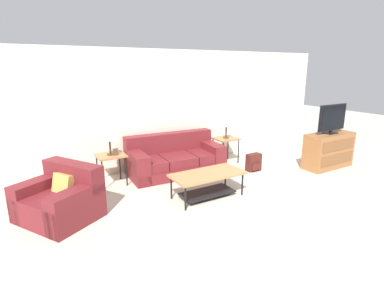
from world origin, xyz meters
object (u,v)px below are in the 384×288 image
(coffee_table, at_px, (207,179))
(table_lamp_right, at_px, (226,121))
(couch, at_px, (175,159))
(television, at_px, (332,118))
(backpack, at_px, (254,163))
(side_table_right, at_px, (226,141))
(armchair, at_px, (61,200))
(side_table_left, at_px, (111,158))
(table_lamp_left, at_px, (109,134))
(tv_console, at_px, (329,150))

(coffee_table, distance_m, table_lamp_right, 2.15)
(coffee_table, bearing_deg, couch, 86.19)
(television, xyz_separation_m, backpack, (-1.61, 0.67, -0.95))
(table_lamp_right, bearing_deg, side_table_right, -90.00)
(couch, bearing_deg, coffee_table, -93.81)
(armchair, bearing_deg, side_table_left, 41.91)
(side_table_left, xyz_separation_m, table_lamp_left, (0.00, 0.00, 0.47))
(armchair, height_order, tv_console, armchair)
(television, relative_size, backpack, 2.22)
(tv_console, relative_size, backpack, 3.21)
(side_table_right, distance_m, backpack, 0.88)
(coffee_table, distance_m, tv_console, 3.25)
(coffee_table, relative_size, side_table_right, 2.12)
(tv_console, distance_m, backpack, 1.75)
(armchair, bearing_deg, table_lamp_right, 13.89)
(backpack, bearing_deg, couch, 153.41)
(couch, bearing_deg, backpack, -26.59)
(armchair, height_order, side_table_left, armchair)
(coffee_table, distance_m, side_table_left, 1.92)
(couch, height_order, table_lamp_right, table_lamp_right)
(coffee_table, bearing_deg, tv_console, -0.58)
(side_table_right, relative_size, backpack, 1.58)
(armchair, distance_m, side_table_left, 1.42)
(couch, xyz_separation_m, backpack, (1.55, -0.78, -0.11))
(coffee_table, bearing_deg, side_table_left, 131.72)
(couch, xyz_separation_m, side_table_left, (-1.37, 0.01, 0.24))
(armchair, distance_m, tv_console, 5.59)
(side_table_left, distance_m, television, 4.79)
(coffee_table, xyz_separation_m, backpack, (1.64, 0.64, -0.14))
(television, bearing_deg, tv_console, -90.00)
(table_lamp_left, bearing_deg, side_table_left, -90.00)
(coffee_table, xyz_separation_m, television, (3.25, -0.03, 0.80))
(armchair, xyz_separation_m, backpack, (3.95, 0.15, -0.11))
(tv_console, xyz_separation_m, television, (0.00, 0.00, 0.74))
(table_lamp_right, bearing_deg, couch, -179.60)
(table_lamp_left, bearing_deg, coffee_table, -48.28)
(coffee_table, relative_size, table_lamp_right, 2.47)
(couch, height_order, television, television)
(armchair, height_order, backpack, armchair)
(side_table_left, xyz_separation_m, backpack, (2.92, -0.79, -0.35))
(table_lamp_left, relative_size, backpack, 1.36)
(armchair, bearing_deg, tv_console, -5.44)
(television, distance_m, backpack, 1.98)
(coffee_table, height_order, side_table_left, side_table_left)
(side_table_right, relative_size, table_lamp_left, 1.16)
(table_lamp_left, height_order, backpack, table_lamp_left)
(table_lamp_left, bearing_deg, tv_console, -17.89)
(side_table_right, bearing_deg, table_lamp_right, 90.00)
(table_lamp_left, relative_size, television, 0.61)
(table_lamp_right, height_order, backpack, table_lamp_right)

